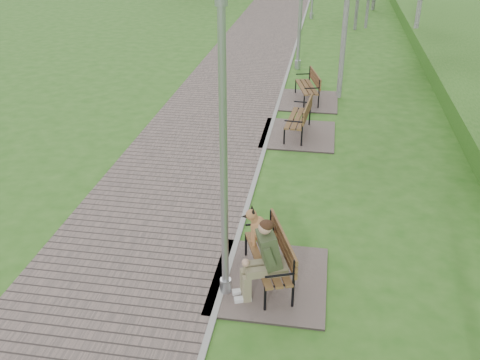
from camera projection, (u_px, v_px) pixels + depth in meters
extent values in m
cube|color=#62544F|center=(259.00, 40.00, 24.41)|extent=(3.50, 67.00, 0.04)
cube|color=#999993|center=(297.00, 42.00, 24.15)|extent=(0.10, 67.00, 0.05)
cube|color=#62544F|center=(270.00, 280.00, 9.04)|extent=(1.91, 2.12, 0.04)
cube|color=brown|center=(267.00, 258.00, 8.84)|extent=(1.00, 1.65, 0.04)
cube|color=brown|center=(283.00, 242.00, 8.75)|extent=(0.59, 1.50, 0.35)
cube|color=#62544F|center=(298.00, 135.00, 14.64)|extent=(1.96, 2.18, 0.04)
cube|color=brown|center=(297.00, 118.00, 14.42)|extent=(0.63, 1.67, 0.04)
cube|color=brown|center=(308.00, 109.00, 14.23)|extent=(0.18, 1.63, 0.36)
cube|color=#62544F|center=(307.00, 101.00, 17.09)|extent=(1.90, 2.12, 0.04)
cube|color=brown|center=(307.00, 87.00, 16.89)|extent=(0.85, 1.66, 0.04)
cube|color=brown|center=(315.00, 78.00, 16.77)|extent=(0.43, 1.55, 0.35)
cylinder|color=#9D9FA4|center=(226.00, 286.00, 8.72)|extent=(0.19, 0.19, 0.28)
cylinder|color=#9D9FA4|center=(224.00, 167.00, 7.71)|extent=(0.11, 0.11, 4.63)
cylinder|color=#9D9FA4|center=(298.00, 65.00, 20.31)|extent=(0.22, 0.22, 0.33)
cylinder|color=#9D9FA4|center=(311.00, 16.00, 28.84)|extent=(0.21, 0.21, 0.31)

